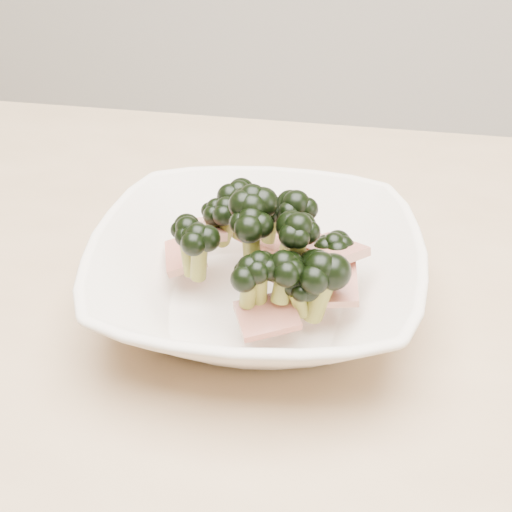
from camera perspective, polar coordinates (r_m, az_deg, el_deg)
name	(u,v)px	position (r m, az deg, el deg)	size (l,w,h in m)	color
dining_table	(257,410)	(0.64, 0.08, -12.21)	(1.20, 0.80, 0.75)	tan
broccoli_dish	(257,270)	(0.56, 0.12, -1.12)	(0.28, 0.28, 0.11)	silver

